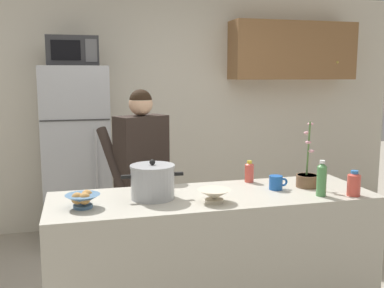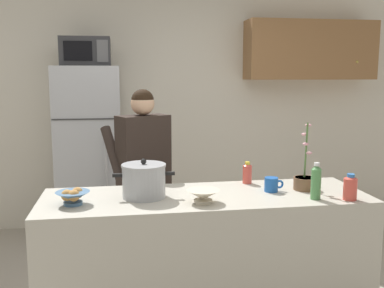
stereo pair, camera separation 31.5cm
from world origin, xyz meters
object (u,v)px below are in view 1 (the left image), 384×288
Objects in this scene: cooking_pot at (153,182)px; empty_bowl at (214,195)px; refrigerator at (77,156)px; coffee_mug at (276,183)px; bottle_near_edge at (249,172)px; person_near_pot at (141,166)px; bread_bowl at (83,200)px; potted_orchid at (307,178)px; bottle_far_corner at (354,183)px; microwave at (73,51)px; bottle_mid_counter at (322,179)px.

cooking_pot reaches higher than empty_bowl.
refrigerator is 4.52× the size of cooking_pot.
bottle_near_edge reaches higher than coffee_mug.
bread_bowl is (-0.46, -0.84, -0.01)m from person_near_pot.
person_near_pot is 1.27m from potted_orchid.
bottle_far_corner is at bearing -45.24° from bottle_near_edge.
person_near_pot is at bearing 87.43° from cooking_pot.
microwave reaches higher than bread_bowl.
refrigerator is 2.55m from bottle_mid_counter.
person_near_pot is at bearing 140.82° from bottle_far_corner.
coffee_mug is 0.53m from empty_bowl.
refrigerator is at bearing 103.99° from cooking_pot.
coffee_mug reaches higher than empty_bowl.
bread_bowl is 0.99× the size of empty_bowl.
bottle_mid_counter is at bearing -46.68° from coffee_mug.
coffee_mug is 0.27m from bottle_near_edge.
microwave is at bearing 129.55° from bottle_far_corner.
empty_bowl is 1.31× the size of bottle_near_edge.
bottle_far_corner is (1.23, -1.00, 0.02)m from person_near_pot.
refrigerator is 7.64× the size of bottle_mid_counter.
empty_bowl is (0.78, -0.08, -0.01)m from bread_bowl.
microwave is at bearing 104.15° from cooking_pot.
microwave is 2.55m from potted_orchid.
coffee_mug is (1.30, -1.81, -0.95)m from microwave.
bottle_mid_counter reaches higher than bottle_near_edge.
empty_bowl is (0.31, -0.92, -0.01)m from person_near_pot.
refrigerator reaches higher than bottle_mid_counter.
refrigerator is 1.21m from person_near_pot.
bottle_near_edge is 0.41m from potted_orchid.
bread_bowl is at bearing -89.19° from refrigerator.
coffee_mug is at bearing -177.90° from potted_orchid.
empty_bowl is at bearing -68.04° from microwave.
bread_bowl is at bearing 175.51° from bottle_mid_counter.
person_near_pot is (0.49, -1.08, -0.94)m from microwave.
refrigerator is 3.70× the size of microwave.
bottle_mid_counter is (1.51, -2.03, -0.88)m from microwave.
microwave is at bearing 126.66° from bottle_mid_counter.
refrigerator is at bearing 127.26° from bottle_near_edge.
bottle_near_edge is (1.21, -1.56, -0.92)m from microwave.
cooking_pot is 1.29m from bottle_far_corner.
bottle_far_corner reaches higher than empty_bowl.
bottle_near_edge is at bearing -34.11° from person_near_pot.
refrigerator reaches higher than bottle_far_corner.
bread_bowl is at bearing 174.45° from bottle_far_corner.
potted_orchid is at bearing 4.28° from bread_bowl.
bottle_mid_counter is 0.51× the size of potted_orchid.
cooking_pot is 0.40m from empty_bowl.
coffee_mug is at bearing 146.99° from bottle_far_corner.
empty_bowl is at bearing -165.28° from potted_orchid.
bread_bowl is at bearing -175.31° from coffee_mug.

